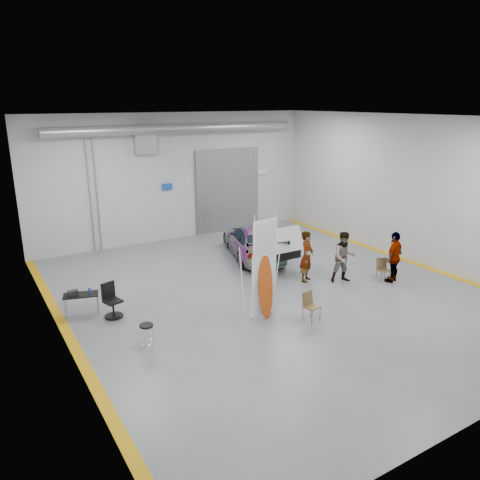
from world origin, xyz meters
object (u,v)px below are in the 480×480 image
person_b (344,257)px  person_c (394,257)px  office_chair (112,302)px  work_table (79,295)px  person_a (307,256)px  folding_chair_far (383,274)px  shop_stool (147,337)px  folding_chair_near (311,312)px  surfboard_display (264,277)px  sedan_car (253,241)px

person_b → person_c: (1.57, -0.96, 0.01)m
office_chair → work_table: bearing=125.6°
person_a → folding_chair_far: size_ratio=2.23×
person_c → shop_stool: (-9.63, -0.03, -0.59)m
person_c → work_table: size_ratio=1.66×
person_c → folding_chair_far: (-0.29, 0.20, -0.70)m
folding_chair_near → shop_stool: size_ratio=1.19×
person_a → office_chair: 7.17m
person_c → folding_chair_far: 0.78m
folding_chair_far → work_table: (-10.37, 3.00, 0.40)m
person_b → work_table: person_b is taller
folding_chair_far → shop_stool: size_ratio=1.13×
shop_stool → person_c: bearing=0.2°
shop_stool → folding_chair_far: bearing=1.4°
surfboard_display → work_table: surfboard_display is taller
person_c → folding_chair_near: person_c is taller
folding_chair_near → shop_stool: folding_chair_near is taller
office_chair → folding_chair_near: bearing=-49.1°
folding_chair_far → surfboard_display: bearing=-158.7°
surfboard_display → folding_chair_near: (1.16, -0.90, -1.07)m
folding_chair_far → work_table: work_table is taller
person_b → office_chair: bearing=-169.5°
person_c → person_a: bearing=-50.9°
sedan_car → folding_chair_near: sedan_car is taller
folding_chair_far → office_chair: (-9.53, 2.31, 0.21)m
office_chair → sedan_car: bearing=5.7°
person_a → person_c: person_c is taller
sedan_car → shop_stool: 8.51m
folding_chair_near → shop_stool: bearing=161.2°
person_b → folding_chair_near: 3.72m
shop_stool → work_table: bearing=107.6°
office_chair → folding_chair_far: bearing=-28.7°
person_a → person_c: bearing=-65.5°
person_b → folding_chair_near: size_ratio=2.12×
person_a → work_table: bearing=136.9°
person_a → folding_chair_near: size_ratio=2.13×
folding_chair_far → office_chair: office_chair is taller
folding_chair_near → folding_chair_far: 4.54m
work_table → person_a: bearing=-10.4°
shop_stool → work_table: size_ratio=0.65×
shop_stool → office_chair: (-0.18, 2.54, 0.10)m
person_c → folding_chair_near: 4.83m
person_c → office_chair: (-9.82, 2.51, -0.49)m
surfboard_display → folding_chair_near: 1.82m
person_a → office_chair: person_a is taller
person_b → folding_chair_near: bearing=-127.3°
sedan_car → person_a: size_ratio=2.50×
sedan_car → surfboard_display: size_ratio=1.44×
surfboard_display → folding_chair_near: bearing=-44.8°
surfboard_display → work_table: bearing=139.1°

